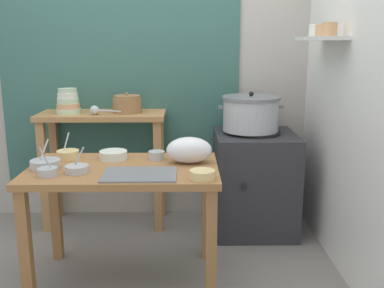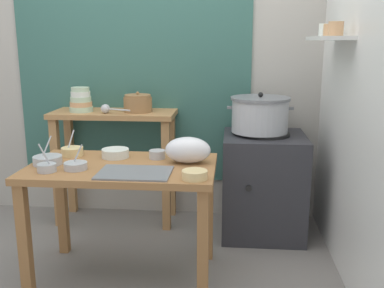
% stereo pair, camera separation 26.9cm
% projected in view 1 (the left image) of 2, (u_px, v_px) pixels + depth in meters
% --- Properties ---
extents(ground_plane, '(9.00, 9.00, 0.00)m').
position_uv_depth(ground_plane, '(126.00, 275.00, 2.77)').
color(ground_plane, gray).
extents(wall_back, '(4.40, 0.12, 2.60)m').
position_uv_depth(wall_back, '(149.00, 58.00, 3.55)').
color(wall_back, '#B2ADA3').
rests_on(wall_back, ground).
extents(wall_right, '(0.30, 3.20, 2.60)m').
position_uv_depth(wall_right, '(353.00, 63.00, 2.69)').
color(wall_right, white).
rests_on(wall_right, ground).
extents(prep_table, '(1.10, 0.66, 0.72)m').
position_uv_depth(prep_table, '(124.00, 185.00, 2.59)').
color(prep_table, '#9E6B3D').
rests_on(prep_table, ground).
extents(back_shelf_table, '(0.96, 0.40, 0.90)m').
position_uv_depth(back_shelf_table, '(103.00, 141.00, 3.43)').
color(back_shelf_table, '#B27F4C').
rests_on(back_shelf_table, ground).
extents(stove_block, '(0.60, 0.61, 0.78)m').
position_uv_depth(stove_block, '(254.00, 182.00, 3.38)').
color(stove_block, '#2D2D33').
rests_on(stove_block, ground).
extents(steamer_pot, '(0.48, 0.43, 0.29)m').
position_uv_depth(steamer_pot, '(251.00, 113.00, 3.28)').
color(steamer_pot, '#B7BABF').
rests_on(steamer_pot, stove_block).
extents(clay_pot, '(0.22, 0.22, 0.16)m').
position_uv_depth(clay_pot, '(127.00, 104.00, 3.36)').
color(clay_pot, olive).
rests_on(clay_pot, back_shelf_table).
extents(bowl_stack_enamel, '(0.18, 0.18, 0.19)m').
position_uv_depth(bowl_stack_enamel, '(68.00, 102.00, 3.32)').
color(bowl_stack_enamel, '#B7D1AD').
rests_on(bowl_stack_enamel, back_shelf_table).
extents(ladle, '(0.24, 0.11, 0.07)m').
position_uv_depth(ladle, '(96.00, 110.00, 3.27)').
color(ladle, '#B7BABF').
rests_on(ladle, back_shelf_table).
extents(serving_tray, '(0.40, 0.28, 0.01)m').
position_uv_depth(serving_tray, '(140.00, 174.00, 2.40)').
color(serving_tray, slate).
rests_on(serving_tray, prep_table).
extents(plastic_bag, '(0.27, 0.17, 0.16)m').
position_uv_depth(plastic_bag, '(189.00, 150.00, 2.63)').
color(plastic_bag, white).
rests_on(plastic_bag, prep_table).
extents(prep_bowl_0, '(0.17, 0.17, 0.05)m').
position_uv_depth(prep_bowl_0, '(113.00, 155.00, 2.72)').
color(prep_bowl_0, silver).
rests_on(prep_bowl_0, prep_table).
extents(prep_bowl_1, '(0.11, 0.11, 0.17)m').
position_uv_depth(prep_bowl_1, '(48.00, 171.00, 2.39)').
color(prep_bowl_1, '#B7BABF').
rests_on(prep_bowl_1, prep_table).
extents(prep_bowl_2, '(0.14, 0.14, 0.16)m').
position_uv_depth(prep_bowl_2, '(68.00, 154.00, 2.73)').
color(prep_bowl_2, '#E5C684').
rests_on(prep_bowl_2, prep_table).
extents(prep_bowl_3, '(0.13, 0.13, 0.15)m').
position_uv_depth(prep_bowl_3, '(77.00, 169.00, 2.45)').
color(prep_bowl_3, '#B7BABF').
rests_on(prep_bowl_3, prep_table).
extents(prep_bowl_4, '(0.17, 0.17, 0.17)m').
position_uv_depth(prep_bowl_4, '(45.00, 164.00, 2.53)').
color(prep_bowl_4, '#B7BABF').
rests_on(prep_bowl_4, prep_table).
extents(prep_bowl_5, '(0.14, 0.14, 0.05)m').
position_uv_depth(prep_bowl_5, '(202.00, 174.00, 2.33)').
color(prep_bowl_5, '#E5C684').
rests_on(prep_bowl_5, prep_table).
extents(prep_bowl_6, '(0.10, 0.10, 0.05)m').
position_uv_depth(prep_bowl_6, '(157.00, 155.00, 2.72)').
color(prep_bowl_6, '#B7BABF').
rests_on(prep_bowl_6, prep_table).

